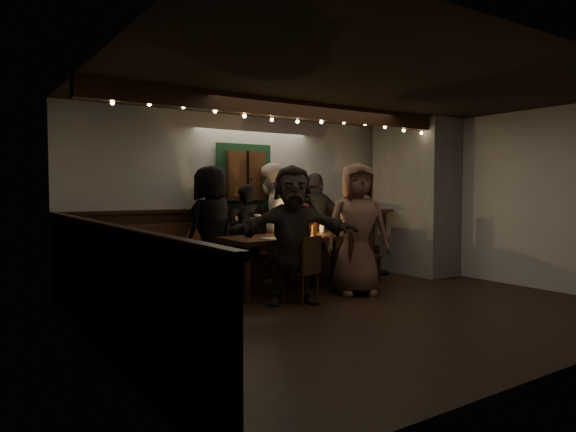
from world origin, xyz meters
TOP-DOWN VIEW (x-y plane):
  - room at (1.07, 1.42)m, footprint 6.02×5.01m
  - dining_table at (0.06, 1.40)m, footprint 2.19×0.94m
  - chair_near_left at (-0.34, 0.60)m, footprint 0.49×0.49m
  - chair_near_right at (0.58, 0.67)m, footprint 0.43×0.43m
  - chair_end at (1.31, 1.38)m, footprint 0.47×0.47m
  - high_top at (1.95, 1.81)m, footprint 0.69×0.69m
  - person_a at (-0.96, 2.03)m, footprint 1.02×0.85m
  - person_b at (-0.37, 2.11)m, footprint 0.56×0.37m
  - person_c at (0.09, 2.11)m, footprint 1.09×0.97m
  - person_d at (0.48, 2.05)m, footprint 1.14×0.66m
  - person_e at (0.99, 2.13)m, footprint 1.07×0.63m
  - person_f at (-0.50, 0.66)m, footprint 1.69×1.15m
  - person_g at (0.56, 0.64)m, footprint 1.04×0.88m

SIDE VIEW (x-z plane):
  - chair_end at x=1.31m, z-range 0.05..0.90m
  - chair_near_left at x=-0.34m, z-range 0.05..0.91m
  - chair_near_right at x=0.58m, z-range 0.06..0.98m
  - high_top at x=1.95m, z-range 0.15..1.25m
  - dining_table at x=0.06m, z-range 0.24..1.19m
  - person_b at x=-0.37m, z-range 0.00..1.52m
  - person_e at x=0.99m, z-range 0.00..1.71m
  - person_f at x=-0.50m, z-range 0.00..1.75m
  - person_d at x=0.48m, z-range 0.00..1.76m
  - person_a at x=-0.96m, z-range 0.00..1.78m
  - person_g at x=0.56m, z-range 0.00..1.80m
  - person_c at x=0.09m, z-range 0.00..1.84m
  - room at x=1.07m, z-range -0.24..2.38m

